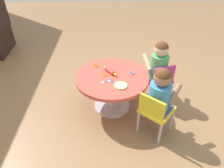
% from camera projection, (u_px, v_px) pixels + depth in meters
% --- Properties ---
extents(ground_plane, '(10.00, 10.00, 0.00)m').
position_uv_depth(ground_plane, '(112.00, 106.00, 2.59)').
color(ground_plane, olive).
extents(craft_table, '(0.84, 0.84, 0.46)m').
position_uv_depth(craft_table, '(112.00, 84.00, 2.38)').
color(craft_table, silver).
rests_on(craft_table, ground).
extents(child_chair_left, '(0.42, 0.42, 0.54)m').
position_uv_depth(child_chair_left, '(155.00, 111.00, 2.08)').
color(child_chair_left, '#B7B7BC').
rests_on(child_chair_left, ground).
extents(seated_child_left, '(0.44, 0.43, 0.51)m').
position_uv_depth(seated_child_left, '(160.00, 92.00, 1.97)').
color(seated_child_left, '#3F4772').
rests_on(seated_child_left, ground).
extents(child_chair_right, '(0.38, 0.38, 0.54)m').
position_uv_depth(child_chair_right, '(158.00, 79.00, 2.54)').
color(child_chair_right, '#B7B7BC').
rests_on(child_chair_right, ground).
extents(seated_child_right, '(0.41, 0.36, 0.51)m').
position_uv_depth(seated_child_right, '(159.00, 62.00, 2.43)').
color(seated_child_right, '#3F4772').
rests_on(seated_child_right, ground).
extents(rolling_pin, '(0.20, 0.15, 0.05)m').
position_uv_depth(rolling_pin, '(110.00, 71.00, 2.35)').
color(rolling_pin, '#D83F3F').
rests_on(rolling_pin, craft_table).
extents(craft_scissors, '(0.10, 0.14, 0.01)m').
position_uv_depth(craft_scissors, '(109.00, 81.00, 2.22)').
color(craft_scissors, silver).
rests_on(craft_scissors, craft_table).
extents(playdough_blob_0, '(0.14, 0.14, 0.02)m').
position_uv_depth(playdough_blob_0, '(121.00, 86.00, 2.15)').
color(playdough_blob_0, '#B2E58C').
rests_on(playdough_blob_0, craft_table).
extents(cookie_cutter_0, '(0.06, 0.06, 0.01)m').
position_uv_depth(cookie_cutter_0, '(132.00, 73.00, 2.35)').
color(cookie_cutter_0, '#3F99D8').
rests_on(cookie_cutter_0, craft_table).
extents(cookie_cutter_1, '(0.06, 0.06, 0.01)m').
position_uv_depth(cookie_cutter_1, '(104.00, 74.00, 2.33)').
color(cookie_cutter_1, orange).
rests_on(cookie_cutter_1, craft_table).
extents(cookie_cutter_2, '(0.06, 0.06, 0.01)m').
position_uv_depth(cookie_cutter_2, '(96.00, 66.00, 2.48)').
color(cookie_cutter_2, orange).
rests_on(cookie_cutter_2, craft_table).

